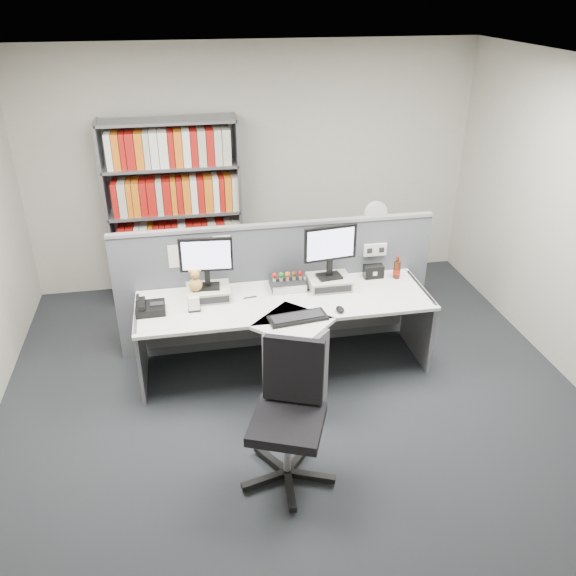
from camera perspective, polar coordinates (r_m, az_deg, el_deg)
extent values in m
plane|color=#25282C|center=(4.97, 1.42, -12.92)|extent=(5.50, 5.50, 0.00)
cube|color=#B1AD9D|center=(6.76, -3.36, 11.39)|extent=(5.00, 0.04, 2.70)
cube|color=white|center=(3.82, 1.92, 19.63)|extent=(5.00, 5.50, 0.04)
cube|color=#53575F|center=(5.65, -1.13, 0.11)|extent=(3.00, 0.05, 1.25)
cube|color=#96969B|center=(5.38, -1.19, 6.12)|extent=(3.00, 0.07, 0.03)
cube|color=white|center=(5.70, 8.38, 3.69)|extent=(0.22, 0.04, 0.12)
cube|color=white|center=(5.38, -10.63, 3.18)|extent=(0.16, 0.00, 0.22)
cube|color=white|center=(5.38, -6.38, 3.54)|extent=(0.16, 0.00, 0.22)
cube|color=white|center=(5.59, 6.00, 4.47)|extent=(0.16, 0.00, 0.22)
cube|color=white|center=(5.23, -0.34, -1.24)|extent=(2.60, 0.80, 0.03)
cube|color=white|center=(4.89, 0.50, -3.46)|extent=(0.74, 0.74, 0.03)
cube|color=slate|center=(4.99, 0.75, -7.70)|extent=(0.57, 0.57, 0.69)
cube|color=slate|center=(5.37, -13.97, -5.66)|extent=(0.03, 0.70, 0.72)
cube|color=slate|center=(5.74, 12.35, -3.09)|extent=(0.03, 0.70, 0.72)
cube|color=slate|center=(5.72, -0.98, -2.66)|extent=(2.50, 0.02, 0.45)
cube|color=#BDB59C|center=(5.28, -7.67, -0.43)|extent=(0.38, 0.30, 0.10)
cube|color=black|center=(5.15, -7.56, -1.19)|extent=(0.34, 0.01, 0.06)
cube|color=#BDB59C|center=(5.43, 3.97, 0.58)|extent=(0.38, 0.30, 0.10)
cube|color=black|center=(5.30, 4.37, -0.14)|extent=(0.34, 0.01, 0.06)
cube|color=black|center=(5.25, -7.71, 0.15)|extent=(0.21, 0.16, 0.02)
cube|color=black|center=(5.22, -7.76, 0.95)|extent=(0.05, 0.03, 0.17)
cube|color=black|center=(5.12, -7.92, 3.21)|extent=(0.46, 0.07, 0.30)
cube|color=#CACFFF|center=(5.10, -7.89, 3.12)|extent=(0.41, 0.04, 0.26)
cube|color=black|center=(5.40, 3.99, 1.14)|extent=(0.23, 0.18, 0.02)
cube|color=black|center=(5.36, 4.02, 1.98)|extent=(0.05, 0.04, 0.18)
cube|color=black|center=(5.27, 4.11, 4.32)|extent=(0.49, 0.10, 0.32)
cube|color=#CACFFF|center=(5.25, 4.14, 4.24)|extent=(0.43, 0.06, 0.27)
cube|color=black|center=(5.41, -0.08, 0.46)|extent=(0.31, 0.27, 0.08)
cube|color=silver|center=(5.30, 0.19, -0.19)|extent=(0.31, 0.01, 0.08)
cylinder|color=#BDB59C|center=(5.35, -1.31, 0.81)|extent=(0.03, 0.03, 0.03)
sphere|color=#A5140F|center=(5.33, -1.31, 1.22)|extent=(0.05, 0.05, 0.05)
cylinder|color=#BDB59C|center=(5.36, -0.67, 0.87)|extent=(0.03, 0.03, 0.03)
sphere|color=#19721E|center=(5.34, -0.68, 1.27)|extent=(0.05, 0.05, 0.05)
cylinder|color=#BDB59C|center=(5.37, -0.04, 0.92)|extent=(0.03, 0.03, 0.03)
sphere|color=orange|center=(5.35, -0.04, 1.33)|extent=(0.05, 0.05, 0.05)
cylinder|color=#BDB59C|center=(5.38, 0.58, 0.97)|extent=(0.03, 0.03, 0.03)
sphere|color=#593319|center=(5.36, 0.59, 1.38)|extent=(0.05, 0.05, 0.05)
cylinder|color=#BDB59C|center=(5.39, 1.21, 1.02)|extent=(0.03, 0.03, 0.03)
sphere|color=#A5140F|center=(5.37, 1.21, 1.43)|extent=(0.05, 0.05, 0.05)
cube|color=black|center=(4.92, 0.94, -2.90)|extent=(0.51, 0.25, 0.03)
cube|color=black|center=(4.91, 0.94, -2.74)|extent=(0.45, 0.19, 0.01)
ellipsoid|color=black|center=(5.05, 5.04, -2.06)|extent=(0.07, 0.11, 0.04)
cube|color=black|center=(5.15, -13.10, -1.93)|extent=(0.25, 0.23, 0.07)
cube|color=black|center=(5.13, -13.91, -1.48)|extent=(0.06, 0.20, 0.04)
cube|color=black|center=(5.13, -12.53, -1.49)|extent=(0.11, 0.07, 0.01)
cube|color=black|center=(5.11, -9.02, -2.08)|extent=(0.11, 0.06, 0.02)
cube|color=white|center=(5.06, -9.06, -1.57)|extent=(0.10, 0.04, 0.11)
cube|color=white|center=(5.09, -9.08, -1.34)|extent=(0.10, 0.04, 0.11)
sphere|color=gold|center=(5.19, -8.90, 0.34)|extent=(0.12, 0.12, 0.12)
sphere|color=gold|center=(5.15, -8.98, 1.33)|extent=(0.08, 0.08, 0.08)
sphere|color=gold|center=(5.14, -9.42, 1.58)|extent=(0.03, 0.03, 0.03)
sphere|color=gold|center=(5.14, -8.58, 1.65)|extent=(0.03, 0.03, 0.03)
cube|color=black|center=(5.65, 8.23, 1.60)|extent=(0.18, 0.10, 0.12)
cylinder|color=#3F190A|center=(5.66, 10.45, 1.74)|extent=(0.07, 0.07, 0.17)
cylinder|color=#A5140F|center=(5.67, 10.44, 1.57)|extent=(0.07, 0.07, 0.05)
cylinder|color=#3F190A|center=(5.62, 10.55, 2.74)|extent=(0.03, 0.03, 0.05)
cylinder|color=#A5140F|center=(5.60, 10.57, 3.01)|extent=(0.03, 0.03, 0.01)
cube|color=slate|center=(6.58, -16.86, 6.57)|extent=(0.03, 0.40, 2.00)
cube|color=slate|center=(6.56, -4.76, 7.62)|extent=(0.03, 0.40, 2.00)
cube|color=slate|center=(6.71, -10.85, 7.68)|extent=(1.40, 0.02, 2.00)
cube|color=slate|center=(6.93, -10.12, -0.48)|extent=(1.38, 0.40, 0.03)
cube|color=slate|center=(6.71, -10.47, 3.29)|extent=(1.38, 0.40, 0.03)
cube|color=slate|center=(6.53, -10.84, 7.30)|extent=(1.38, 0.40, 0.03)
cube|color=slate|center=(6.38, -11.24, 11.51)|extent=(1.38, 0.40, 0.03)
cube|color=slate|center=(6.27, -11.63, 15.55)|extent=(1.38, 0.40, 0.03)
cube|color=#A5140F|center=(6.81, -10.25, 0.85)|extent=(1.24, 0.28, 0.36)
cube|color=orange|center=(6.61, -10.60, 4.73)|extent=(1.24, 0.28, 0.36)
cube|color=#BDB59C|center=(6.44, -10.99, 8.83)|extent=(1.24, 0.28, 0.36)
cube|color=white|center=(6.30, -11.40, 13.14)|extent=(1.24, 0.28, 0.36)
cube|color=slate|center=(6.69, 7.99, 1.80)|extent=(0.45, 0.60, 0.70)
cube|color=black|center=(6.36, 8.91, 2.02)|extent=(0.40, 0.02, 0.28)
cube|color=black|center=(6.50, 8.71, -0.52)|extent=(0.40, 0.02, 0.28)
cylinder|color=white|center=(6.54, 8.19, 4.67)|extent=(0.16, 0.16, 0.03)
cylinder|color=white|center=(6.51, 8.25, 5.42)|extent=(0.03, 0.03, 0.16)
cylinder|color=white|center=(6.41, 8.43, 7.12)|extent=(0.27, 0.10, 0.27)
cylinder|color=silver|center=(6.44, 8.35, 7.21)|extent=(0.27, 0.09, 0.27)
cylinder|color=silver|center=(4.35, -0.07, -15.30)|extent=(0.05, 0.05, 0.43)
cube|color=black|center=(4.19, -0.08, -12.95)|extent=(0.64, 0.64, 0.07)
cube|color=black|center=(4.18, 0.54, -7.88)|extent=(0.44, 0.27, 0.49)
cube|color=black|center=(4.48, 2.46, -17.68)|extent=(0.32, 0.17, 0.04)
cylinder|color=black|center=(4.48, 4.15, -18.02)|extent=(0.05, 0.05, 0.03)
cube|color=black|center=(4.62, 1.15, -15.88)|extent=(0.25, 0.28, 0.04)
cylinder|color=black|center=(4.72, 1.91, -15.09)|extent=(0.05, 0.05, 0.03)
cube|color=black|center=(4.60, -1.75, -16.10)|extent=(0.21, 0.30, 0.04)
cylinder|color=black|center=(4.69, -2.81, -15.43)|extent=(0.05, 0.05, 0.03)
cube|color=black|center=(4.45, -2.44, -18.06)|extent=(0.32, 0.13, 0.04)
cylinder|color=black|center=(4.43, -4.05, -18.67)|extent=(0.05, 0.05, 0.03)
cube|color=black|center=(4.37, 0.23, -19.11)|extent=(0.08, 0.32, 0.04)
cylinder|color=black|center=(4.29, 0.44, -20.49)|extent=(0.05, 0.05, 0.03)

